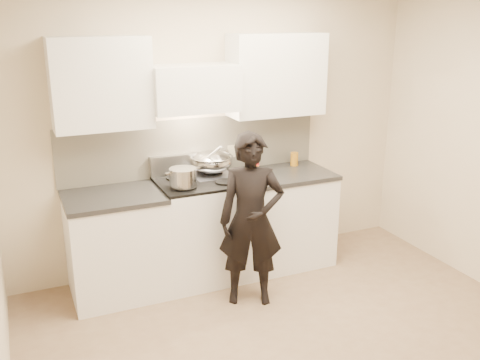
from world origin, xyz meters
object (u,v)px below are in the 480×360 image
counter_right (281,217)px  wok (211,162)px  stove (201,229)px  person (251,220)px  utensil_crock (251,162)px

counter_right → wok: wok is taller
stove → person: size_ratio=0.65×
wok → person: 0.80m
stove → wok: bearing=41.3°
stove → counter_right: (0.83, 0.00, -0.01)m
utensil_crock → person: person is taller
utensil_crock → stove: bearing=-163.9°
wok → utensil_crock: wok is taller
counter_right → stove: bearing=-180.0°
utensil_crock → person: (-0.34, -0.75, -0.28)m
counter_right → wok: size_ratio=1.89×
person → stove: bearing=135.1°
stove → person: bearing=-67.8°
counter_right → person: (-0.59, -0.58, 0.28)m
stove → wok: 0.63m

